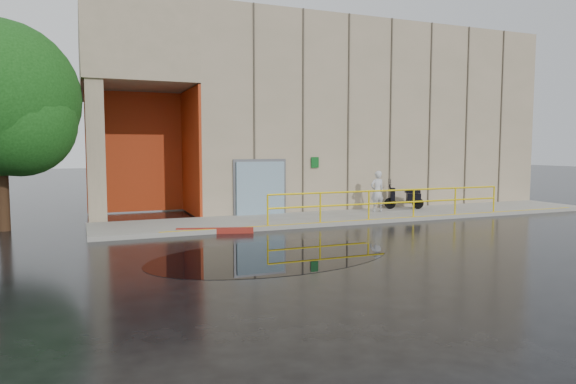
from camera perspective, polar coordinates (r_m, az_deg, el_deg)
name	(u,v)px	position (r m, az deg, el deg)	size (l,w,h in m)	color
ground	(324,246)	(14.13, 4.02, -5.99)	(120.00, 120.00, 0.00)	black
sidewalk	(366,216)	(19.91, 8.67, -2.62)	(20.00, 3.00, 0.15)	gray
building	(319,117)	(26.03, 3.51, 8.30)	(20.00, 10.17, 8.00)	gray
guardrail	(392,203)	(18.84, 11.45, -1.24)	(9.56, 0.06, 1.03)	yellow
person	(377,191)	(20.53, 9.88, 0.07)	(0.59, 0.39, 1.62)	silver
scooter	(405,192)	(21.74, 12.84, 0.04)	(1.65, 1.07, 1.25)	black
red_curb	(215,231)	(16.23, -8.12, -4.28)	(2.40, 0.18, 0.18)	maroon
puddle	(273,256)	(12.78, -1.70, -7.14)	(6.35, 3.91, 0.01)	black
tree_near	(4,104)	(18.70, -29.04, 8.52)	(4.95, 4.95, 6.71)	black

